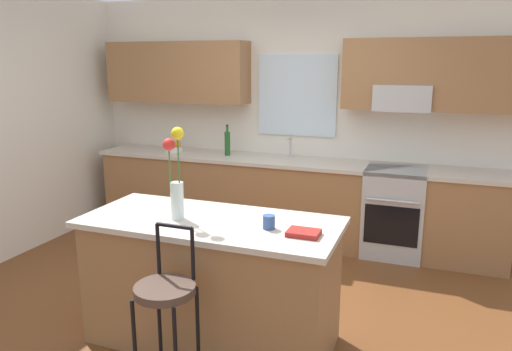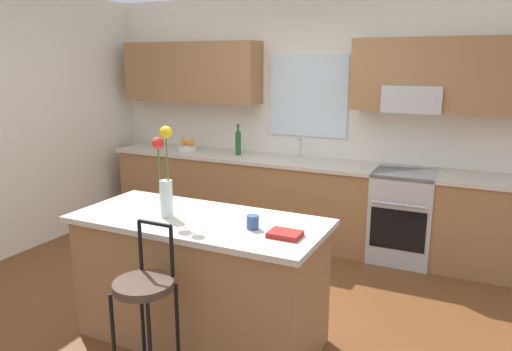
{
  "view_description": "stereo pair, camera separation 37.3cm",
  "coord_description": "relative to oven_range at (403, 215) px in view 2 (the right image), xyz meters",
  "views": [
    {
      "loc": [
        1.49,
        -3.32,
        1.98
      ],
      "look_at": [
        0.05,
        0.55,
        1.0
      ],
      "focal_mm": 33.94,
      "sensor_mm": 36.0,
      "label": 1
    },
    {
      "loc": [
        1.83,
        -3.17,
        1.98
      ],
      "look_at": [
        0.05,
        0.55,
        1.0
      ],
      "focal_mm": 33.94,
      "sensor_mm": 36.0,
      "label": 2
    }
  ],
  "objects": [
    {
      "name": "bottle_olive_oil",
      "position": [
        -1.89,
        0.02,
        0.61
      ],
      "size": [
        0.06,
        0.06,
        0.35
      ],
      "color": "#1E5923",
      "rests_on": "counter_run"
    },
    {
      "name": "counter_run",
      "position": [
        -1.16,
        0.02,
        0.01
      ],
      "size": [
        4.56,
        0.64,
        0.92
      ],
      "color": "#996B42",
      "rests_on": "ground"
    },
    {
      "name": "cookbook",
      "position": [
        -0.38,
        -2.22,
        0.48
      ],
      "size": [
        0.2,
        0.15,
        0.03
      ],
      "primitive_type": "cube",
      "color": "maroon",
      "rests_on": "kitchen_island"
    },
    {
      "name": "back_wall_assembly",
      "position": [
        -1.13,
        0.31,
        1.05
      ],
      "size": [
        5.6,
        0.5,
        2.7
      ],
      "color": "silver",
      "rests_on": "ground"
    },
    {
      "name": "fruit_bowl_oranges",
      "position": [
        -2.59,
        0.02,
        0.5
      ],
      "size": [
        0.24,
        0.24,
        0.13
      ],
      "color": "silver",
      "rests_on": "counter_run"
    },
    {
      "name": "flower_vase",
      "position": [
        -1.28,
        -2.21,
        0.75
      ],
      "size": [
        0.15,
        0.1,
        0.64
      ],
      "color": "silver",
      "rests_on": "kitchen_island"
    },
    {
      "name": "oven_range",
      "position": [
        0.0,
        0.0,
        0.0
      ],
      "size": [
        0.6,
        0.64,
        0.92
      ],
      "color": "#B7BABC",
      "rests_on": "ground"
    },
    {
      "name": "sink_faucet",
      "position": [
        -1.19,
        0.17,
        0.6
      ],
      "size": [
        0.02,
        0.13,
        0.23
      ],
      "color": "#B7BABC",
      "rests_on": "counter_run"
    },
    {
      "name": "ground_plane",
      "position": [
        -1.16,
        -1.68,
        -0.46
      ],
      "size": [
        14.0,
        14.0,
        0.0
      ],
      "primitive_type": "plane",
      "color": "brown"
    },
    {
      "name": "bar_stool_near",
      "position": [
        -1.06,
        -2.76,
        0.18
      ],
      "size": [
        0.36,
        0.36,
        1.04
      ],
      "color": "black",
      "rests_on": "ground"
    },
    {
      "name": "mug_ceramic",
      "position": [
        -0.63,
        -2.18,
        0.51
      ],
      "size": [
        0.08,
        0.08,
        0.09
      ],
      "primitive_type": "cylinder",
      "color": "#33518C",
      "rests_on": "kitchen_island"
    },
    {
      "name": "wall_left",
      "position": [
        -3.72,
        -1.38,
        0.89
      ],
      "size": [
        0.12,
        4.6,
        2.7
      ],
      "primitive_type": "cube",
      "color": "silver",
      "rests_on": "ground"
    },
    {
      "name": "kitchen_island",
      "position": [
        -1.06,
        -2.15,
        0.0
      ],
      "size": [
        1.79,
        0.79,
        0.92
      ],
      "color": "#996B42",
      "rests_on": "ground"
    }
  ]
}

